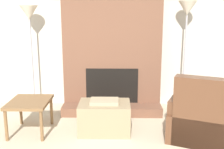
# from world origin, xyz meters

# --- Properties ---
(wall_back) EXTENTS (7.14, 0.06, 2.60)m
(wall_back) POSITION_xyz_m (0.00, 3.28, 1.30)
(wall_back) COLOR beige
(wall_back) RESTS_ON ground_plane
(fireplace) EXTENTS (1.69, 0.76, 2.60)m
(fireplace) POSITION_xyz_m (0.00, 3.02, 1.24)
(fireplace) COLOR brown
(fireplace) RESTS_ON ground_plane
(ottoman) EXTENTS (0.74, 0.51, 0.49)m
(ottoman) POSITION_xyz_m (-0.09, 1.95, 0.23)
(ottoman) COLOR #998460
(ottoman) RESTS_ON ground_plane
(armchair) EXTENTS (1.13, 1.14, 0.93)m
(armchair) POSITION_xyz_m (1.26, 1.73, 0.28)
(armchair) COLOR brown
(armchair) RESTS_ON ground_plane
(side_table) EXTENTS (0.56, 0.67, 0.48)m
(side_table) POSITION_xyz_m (-1.17, 1.93, 0.41)
(side_table) COLOR brown
(side_table) RESTS_ON ground_plane
(floor_lamp_left) EXTENTS (0.31, 0.31, 1.82)m
(floor_lamp_left) POSITION_xyz_m (-1.40, 2.92, 1.59)
(floor_lamp_left) COLOR #ADADB2
(floor_lamp_left) RESTS_ON ground_plane
(floor_lamp_right) EXTENTS (0.31, 0.31, 1.90)m
(floor_lamp_right) POSITION_xyz_m (1.25, 2.92, 1.65)
(floor_lamp_right) COLOR #ADADB2
(floor_lamp_right) RESTS_ON ground_plane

